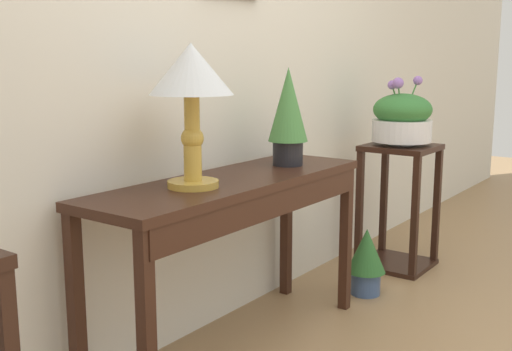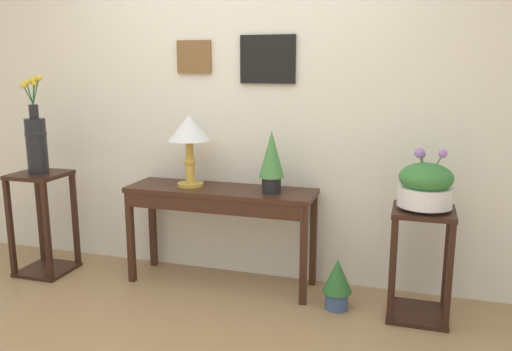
{
  "view_description": "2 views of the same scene",
  "coord_description": "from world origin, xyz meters",
  "px_view_note": "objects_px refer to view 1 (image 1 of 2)",
  "views": [
    {
      "loc": [
        -1.95,
        -0.2,
        1.17
      ],
      "look_at": [
        0.07,
        1.26,
        0.71
      ],
      "focal_mm": 43.47,
      "sensor_mm": 36.0,
      "label": 1
    },
    {
      "loc": [
        1.23,
        -2.08,
        1.56
      ],
      "look_at": [
        0.17,
        1.34,
        0.81
      ],
      "focal_mm": 36.45,
      "sensor_mm": 36.0,
      "label": 2
    }
  ],
  "objects_px": {
    "console_table": "(238,203)",
    "potted_plant_floor": "(366,258)",
    "table_lamp": "(191,81)",
    "planter_bowl_wide_right": "(402,118)",
    "pedestal_stand_right": "(398,207)",
    "potted_plant_on_console": "(288,113)"
  },
  "relations": [
    {
      "from": "table_lamp",
      "to": "potted_plant_floor",
      "type": "xyz_separation_m",
      "value": [
        1.1,
        -0.17,
        -0.91
      ]
    },
    {
      "from": "console_table",
      "to": "potted_plant_floor",
      "type": "bearing_deg",
      "value": -9.37
    },
    {
      "from": "pedestal_stand_right",
      "to": "potted_plant_floor",
      "type": "distance_m",
      "value": 0.54
    },
    {
      "from": "table_lamp",
      "to": "potted_plant_on_console",
      "type": "bearing_deg",
      "value": -1.01
    },
    {
      "from": "potted_plant_floor",
      "to": "table_lamp",
      "type": "bearing_deg",
      "value": 171.33
    },
    {
      "from": "console_table",
      "to": "potted_plant_floor",
      "type": "distance_m",
      "value": 0.98
    },
    {
      "from": "planter_bowl_wide_right",
      "to": "potted_plant_floor",
      "type": "distance_m",
      "value": 0.84
    },
    {
      "from": "table_lamp",
      "to": "potted_plant_on_console",
      "type": "relative_size",
      "value": 1.21
    },
    {
      "from": "console_table",
      "to": "pedestal_stand_right",
      "type": "bearing_deg",
      "value": -3.79
    },
    {
      "from": "console_table",
      "to": "planter_bowl_wide_right",
      "type": "height_order",
      "value": "planter_bowl_wide_right"
    },
    {
      "from": "potted_plant_on_console",
      "to": "planter_bowl_wide_right",
      "type": "relative_size",
      "value": 1.12
    },
    {
      "from": "console_table",
      "to": "potted_plant_on_console",
      "type": "xyz_separation_m",
      "value": [
        0.38,
        0.01,
        0.33
      ]
    },
    {
      "from": "potted_plant_on_console",
      "to": "potted_plant_floor",
      "type": "bearing_deg",
      "value": -17.71
    },
    {
      "from": "console_table",
      "to": "table_lamp",
      "type": "distance_m",
      "value": 0.53
    },
    {
      "from": "console_table",
      "to": "planter_bowl_wide_right",
      "type": "bearing_deg",
      "value": -3.78
    },
    {
      "from": "pedestal_stand_right",
      "to": "potted_plant_floor",
      "type": "xyz_separation_m",
      "value": [
        -0.51,
        -0.05,
        -0.16
      ]
    },
    {
      "from": "pedestal_stand_right",
      "to": "planter_bowl_wide_right",
      "type": "bearing_deg",
      "value": 139.15
    },
    {
      "from": "potted_plant_on_console",
      "to": "pedestal_stand_right",
      "type": "xyz_separation_m",
      "value": [
        1.0,
        -0.11,
        -0.6
      ]
    },
    {
      "from": "table_lamp",
      "to": "planter_bowl_wide_right",
      "type": "distance_m",
      "value": 1.63
    },
    {
      "from": "potted_plant_on_console",
      "to": "planter_bowl_wide_right",
      "type": "distance_m",
      "value": 1.01
    },
    {
      "from": "table_lamp",
      "to": "potted_plant_on_console",
      "type": "distance_m",
      "value": 0.63
    },
    {
      "from": "pedestal_stand_right",
      "to": "planter_bowl_wide_right",
      "type": "relative_size",
      "value": 1.86
    }
  ]
}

